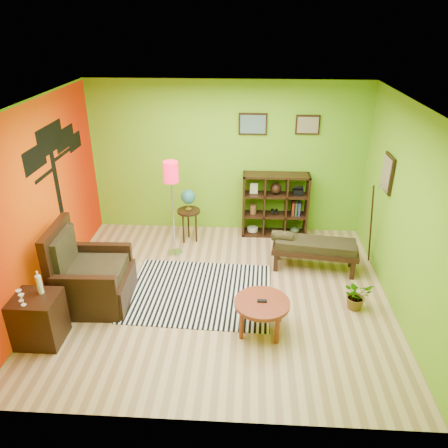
# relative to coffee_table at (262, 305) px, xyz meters

# --- Properties ---
(ground) EXTENTS (5.00, 5.00, 0.00)m
(ground) POSITION_rel_coffee_table_xyz_m (-0.62, 0.76, -0.38)
(ground) COLOR tan
(ground) RESTS_ON ground
(room_shell) EXTENTS (5.04, 4.54, 2.82)m
(room_shell) POSITION_rel_coffee_table_xyz_m (-0.71, 0.77, 1.42)
(room_shell) COLOR #70B31A
(room_shell) RESTS_ON ground
(zebra_rug) EXTENTS (2.20, 1.78, 0.01)m
(zebra_rug) POSITION_rel_coffee_table_xyz_m (-0.92, 0.79, -0.38)
(zebra_rug) COLOR white
(zebra_rug) RESTS_ON ground
(coffee_table) EXTENTS (0.73, 0.73, 0.47)m
(coffee_table) POSITION_rel_coffee_table_xyz_m (0.00, 0.00, 0.00)
(coffee_table) COLOR maroon
(coffee_table) RESTS_ON ground
(armchair) EXTENTS (1.04, 1.04, 1.21)m
(armchair) POSITION_rel_coffee_table_xyz_m (-2.46, 0.49, -0.02)
(armchair) COLOR black
(armchair) RESTS_ON ground
(side_cabinet) EXTENTS (0.56, 0.51, 0.98)m
(side_cabinet) POSITION_rel_coffee_table_xyz_m (-2.82, -0.38, -0.05)
(side_cabinet) COLOR black
(side_cabinet) RESTS_ON ground
(floor_lamp) EXTENTS (0.25, 0.25, 1.68)m
(floor_lamp) POSITION_rel_coffee_table_xyz_m (-1.46, 1.94, 0.97)
(floor_lamp) COLOR silver
(floor_lamp) RESTS_ON ground
(globe_table) EXTENTS (0.41, 0.41, 1.01)m
(globe_table) POSITION_rel_coffee_table_xyz_m (-1.27, 2.43, 0.38)
(globe_table) COLOR black
(globe_table) RESTS_ON ground
(cube_shelf) EXTENTS (1.20, 0.35, 1.20)m
(cube_shelf) POSITION_rel_coffee_table_xyz_m (0.30, 2.79, 0.22)
(cube_shelf) COLOR black
(cube_shelf) RESTS_ON ground
(bench) EXTENTS (1.42, 0.68, 0.63)m
(bench) POSITION_rel_coffee_table_xyz_m (0.85, 1.59, 0.02)
(bench) COLOR black
(bench) RESTS_ON ground
(potted_plant) EXTENTS (0.51, 0.54, 0.34)m
(potted_plant) POSITION_rel_coffee_table_xyz_m (1.36, 0.55, -0.22)
(potted_plant) COLOR #26661E
(potted_plant) RESTS_ON ground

